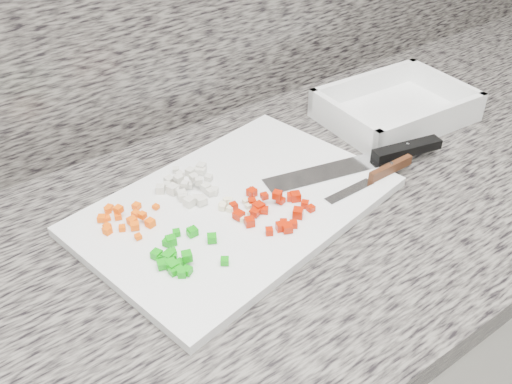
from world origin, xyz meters
The scene contains 10 objects.
countertop centered at (0.00, 1.44, 0.88)m, with size 3.96×0.64×0.04m, color #635F57.
cutting_board centered at (0.11, 1.47, 0.91)m, with size 0.45×0.30×0.01m, color white.
carrot_pile centered at (-0.04, 1.53, 0.92)m, with size 0.09×0.09×0.02m.
onion_pile centered at (0.07, 1.54, 0.92)m, with size 0.10×0.11×0.02m.
green_pepper_pile centered at (-0.02, 1.42, 0.92)m, with size 0.09×0.10×0.02m.
red_pepper_pile centered at (0.14, 1.42, 0.92)m, with size 0.11×0.11×0.02m.
garlic_pile centered at (0.10, 1.46, 0.92)m, with size 0.05×0.06×0.01m.
chef_knife centered at (0.36, 1.43, 0.92)m, with size 0.31×0.11×0.02m.
paring_knife centered at (0.33, 1.39, 0.92)m, with size 0.18×0.02×0.02m.
tray centered at (0.51, 1.53, 0.92)m, with size 0.28×0.21×0.05m.
Camera 1 is at (-0.26, 0.92, 1.42)m, focal length 40.00 mm.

